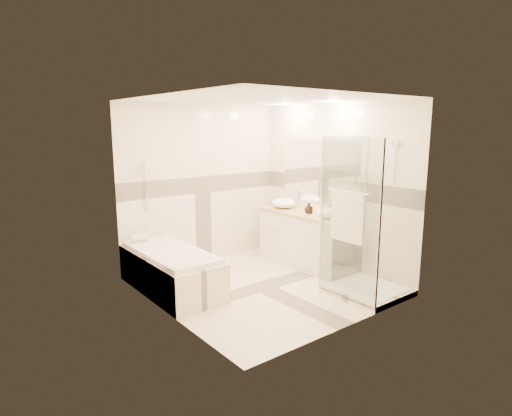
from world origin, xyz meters
TOP-DOWN VIEW (x-y plane):
  - room at (0.06, 0.01)m, footprint 2.82×3.02m
  - bathtub at (-1.02, 0.65)m, footprint 0.75×1.70m
  - vanity at (1.12, 0.30)m, footprint 0.58×1.62m
  - shower_enclosure at (0.83, -0.97)m, footprint 0.96×0.93m
  - vessel_sink_near at (1.10, 0.80)m, footprint 0.40×0.40m
  - vessel_sink_far at (1.10, -0.19)m, footprint 0.37×0.37m
  - faucet_near at (1.32, 0.80)m, footprint 0.11×0.03m
  - faucet_far at (1.32, -0.19)m, footprint 0.12×0.03m
  - amenity_bottle_a at (1.10, 0.21)m, footprint 0.07×0.08m
  - amenity_bottle_b at (1.10, 0.24)m, footprint 0.16×0.16m
  - folded_towels at (1.10, 0.93)m, footprint 0.16×0.24m
  - rolled_towel at (-1.18, 1.31)m, footprint 0.24×0.11m

SIDE VIEW (x-z plane):
  - bathtub at x=-1.02m, z-range 0.03..0.59m
  - vanity at x=1.12m, z-range 0.00..0.85m
  - shower_enclosure at x=0.83m, z-range -0.51..1.53m
  - rolled_towel at x=-1.18m, z-range 0.56..0.67m
  - folded_towels at x=1.10m, z-range 0.85..0.92m
  - vessel_sink_far at x=1.10m, z-range 0.85..1.00m
  - vessel_sink_near at x=1.10m, z-range 0.85..1.01m
  - amenity_bottle_b at x=1.10m, z-range 0.85..1.01m
  - amenity_bottle_a at x=1.10m, z-range 0.85..1.01m
  - faucet_near at x=1.32m, z-range 0.87..1.13m
  - faucet_far at x=1.32m, z-range 0.87..1.17m
  - room at x=0.06m, z-range 0.00..2.52m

